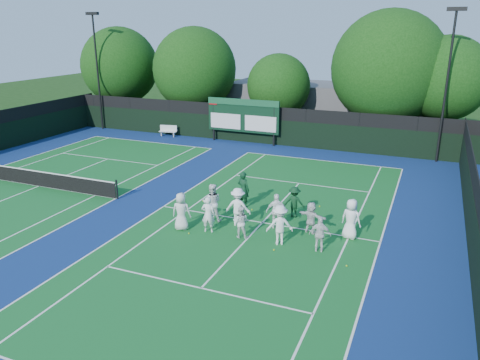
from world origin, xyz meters
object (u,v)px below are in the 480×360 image
at_px(scoreboard, 243,116).
at_px(bench, 168,130).
at_px(tennis_net, 38,178).
at_px(coach_left, 243,189).

height_order(scoreboard, bench, scoreboard).
relative_size(scoreboard, bench, 3.89).
xyz_separation_m(tennis_net, bench, (0.16, 14.37, 0.02)).
bearing_deg(scoreboard, coach_left, -67.53).
relative_size(bench, coach_left, 0.81).
height_order(bench, coach_left, coach_left).
xyz_separation_m(bench, coach_left, (12.19, -12.76, 0.44)).
bearing_deg(bench, scoreboard, 1.82).
relative_size(scoreboard, tennis_net, 0.53).
xyz_separation_m(scoreboard, coach_left, (5.37, -12.98, -1.24)).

